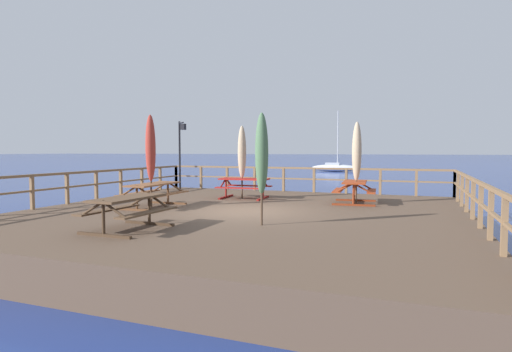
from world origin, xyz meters
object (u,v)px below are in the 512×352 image
picnic_table_mid_right (153,190)px  patio_umbrella_short_mid (357,152)px  patio_umbrella_tall_back_right (262,154)px  picnic_table_mid_centre (244,184)px  sailboat_distant (335,167)px  patio_umbrella_short_front (242,152)px  picnic_table_front_right (355,187)px  lamp_post_hooked (181,144)px  patio_umbrella_tall_back_left (151,148)px  picnic_table_front_left (128,206)px

picnic_table_mid_right → patio_umbrella_short_mid: (5.99, 3.20, 1.21)m
picnic_table_mid_right → patio_umbrella_tall_back_right: (4.39, -1.84, 1.17)m
picnic_table_mid_centre → sailboat_distant: size_ratio=0.25×
picnic_table_mid_centre → patio_umbrella_short_front: bearing=-140.8°
picnic_table_front_right → patio_umbrella_tall_back_right: size_ratio=0.67×
lamp_post_hooked → sailboat_distant: (0.76, 36.30, -2.44)m
sailboat_distant → patio_umbrella_short_front: bearing=-85.0°
patio_umbrella_tall_back_right → lamp_post_hooked: size_ratio=0.85×
patio_umbrella_tall_back_left → patio_umbrella_short_mid: bearing=27.9°
picnic_table_front_left → picnic_table_mid_centre: bearing=89.7°
picnic_table_mid_centre → patio_umbrella_tall_back_left: patio_umbrella_tall_back_left is taller
picnic_table_mid_right → patio_umbrella_short_front: patio_umbrella_short_front is taller
picnic_table_mid_centre → patio_umbrella_short_front: patio_umbrella_short_front is taller
picnic_table_front_left → patio_umbrella_tall_back_right: (2.64, 1.68, 1.18)m
picnic_table_mid_right → picnic_table_front_right: bearing=28.9°
patio_umbrella_tall_back_right → lamp_post_hooked: lamp_post_hooked is taller
picnic_table_mid_centre → picnic_table_front_left: bearing=-90.3°
picnic_table_front_right → lamp_post_hooked: size_ratio=0.57×
picnic_table_mid_right → patio_umbrella_short_mid: size_ratio=0.78×
picnic_table_mid_centre → patio_umbrella_short_mid: bearing=-1.8°
patio_umbrella_short_mid → lamp_post_hooked: (-8.46, 2.63, 0.33)m
picnic_table_front_right → patio_umbrella_short_mid: patio_umbrella_short_mid is taller
picnic_table_mid_centre → lamp_post_hooked: bearing=149.6°
picnic_table_mid_right → lamp_post_hooked: 6.52m
patio_umbrella_short_mid → patio_umbrella_tall_back_right: bearing=-107.7°
picnic_table_mid_right → patio_umbrella_short_front: 3.89m
picnic_table_mid_centre → patio_umbrella_short_front: (-0.07, -0.05, 1.20)m
picnic_table_mid_right → patio_umbrella_short_front: (1.72, 3.28, 1.19)m
picnic_table_front_right → lamp_post_hooked: lamp_post_hooked is taller
picnic_table_front_left → patio_umbrella_short_mid: size_ratio=0.70×
lamp_post_hooked → picnic_table_front_right: bearing=-16.9°
patio_umbrella_short_front → patio_umbrella_tall_back_right: bearing=-62.5°
picnic_table_front_left → lamp_post_hooked: 10.37m
picnic_table_front_left → patio_umbrella_short_front: bearing=90.2°
patio_umbrella_short_front → patio_umbrella_tall_back_right: patio_umbrella_short_front is taller
picnic_table_mid_right → patio_umbrella_short_front: size_ratio=0.79×
picnic_table_front_left → patio_umbrella_short_front: 6.90m
patio_umbrella_tall_back_left → sailboat_distant: bearing=92.2°
patio_umbrella_short_mid → patio_umbrella_tall_back_right: size_ratio=1.02×
patio_umbrella_short_front → sailboat_distant: size_ratio=0.36×
picnic_table_mid_right → patio_umbrella_tall_back_left: size_ratio=0.74×
sailboat_distant → picnic_table_mid_right: bearing=-87.7°
picnic_table_mid_right → picnic_table_front_right: (5.93, 3.27, -0.01)m
picnic_table_mid_centre → patio_umbrella_short_mid: patio_umbrella_short_mid is taller
lamp_post_hooked → patio_umbrella_short_mid: bearing=-17.3°
picnic_table_front_right → picnic_table_mid_centre: size_ratio=0.94×
picnic_table_mid_right → sailboat_distant: bearing=92.3°
picnic_table_mid_right → sailboat_distant: (-1.70, 42.13, -0.89)m
picnic_table_front_right → picnic_table_front_left: bearing=-121.6°
patio_umbrella_tall_back_left → patio_umbrella_short_front: 3.75m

